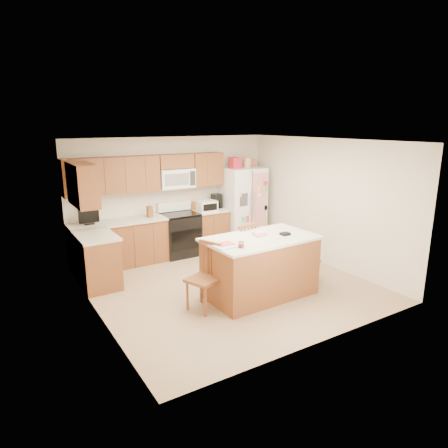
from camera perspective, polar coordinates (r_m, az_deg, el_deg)
ground at (r=7.15m, az=0.56°, el=-8.63°), size 4.50×4.50×0.00m
room_shell at (r=6.72m, az=0.59°, el=2.75°), size 4.60×4.60×2.52m
cabinetry at (r=8.00m, az=-12.33°, el=0.45°), size 3.36×1.56×2.15m
stove at (r=8.60m, az=-6.34°, el=-1.37°), size 0.76×0.65×1.13m
refrigerator at (r=9.20m, az=2.61°, el=2.61°), size 0.90×0.79×2.04m
island at (r=6.59m, az=5.18°, el=-6.04°), size 1.84×1.10×1.09m
windsor_chair_left at (r=6.10m, az=-2.84°, el=-7.80°), size 0.56×0.57×1.04m
windsor_chair_back at (r=7.14m, az=2.56°, el=-4.26°), size 0.53×0.51×1.09m
windsor_chair_right at (r=7.28m, az=11.46°, el=-4.88°), size 0.45×0.46×0.91m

